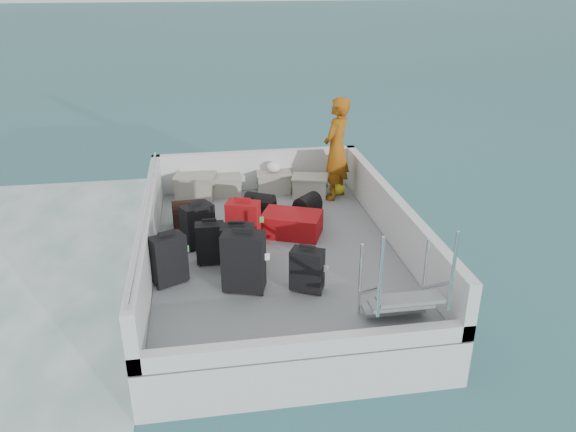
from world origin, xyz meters
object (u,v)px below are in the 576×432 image
crate_3 (310,187)px  passenger (336,149)px  suitcase_5 (243,223)px  suitcase_3 (244,262)px  suitcase_4 (238,249)px  crate_1 (224,186)px  suitcase_1 (210,244)px  crate_0 (196,187)px  crate_2 (274,183)px  suitcase_8 (292,224)px  suitcase_2 (198,226)px  suitcase_6 (307,271)px  suitcase_0 (169,260)px

crate_3 → passenger: bearing=-14.0°
suitcase_5 → crate_3: suitcase_5 is taller
suitcase_3 → suitcase_4: suitcase_3 is taller
suitcase_5 → crate_1: suitcase_5 is taller
suitcase_1 → crate_0: suitcase_1 is taller
crate_2 → suitcase_3: bearing=-104.1°
suitcase_3 → suitcase_8: 1.71m
suitcase_4 → suitcase_8: 1.32m
suitcase_2 → suitcase_3: (0.54, -1.30, 0.07)m
suitcase_8 → crate_2: (-0.02, 1.78, 0.00)m
suitcase_6 → crate_2: size_ratio=0.96×
suitcase_8 → crate_0: (-1.40, 1.73, 0.02)m
suitcase_1 → crate_3: (1.78, 2.17, -0.12)m
suitcase_1 → suitcase_4: 0.44m
suitcase_2 → crate_0: suitcase_2 is taller
suitcase_4 → suitcase_6: 1.01m
suitcase_4 → suitcase_8: bearing=56.5°
crate_1 → crate_2: (0.88, 0.00, 0.01)m
suitcase_0 → crate_3: suitcase_0 is taller
suitcase_2 → crate_1: bearing=48.2°
suitcase_2 → passenger: passenger is taller
suitcase_8 → crate_3: size_ratio=1.50×
suitcase_2 → crate_3: suitcase_2 is taller
crate_2 → crate_0: bearing=-178.0°
suitcase_8 → crate_1: (-0.90, 1.78, -0.00)m
suitcase_5 → crate_3: (1.29, 1.64, -0.15)m
suitcase_1 → suitcase_2: 0.56m
crate_2 → suitcase_4: bearing=-107.1°
suitcase_2 → suitcase_3: suitcase_3 is taller
suitcase_2 → crate_0: (-0.02, 1.90, -0.12)m
suitcase_0 → crate_2: 3.41m
suitcase_1 → suitcase_6: bearing=-37.7°
passenger → crate_1: bearing=-63.8°
crate_0 → suitcase_1: bearing=-85.9°
suitcase_5 → passenger: 2.37m
crate_2 → passenger: 1.30m
suitcase_0 → suitcase_1: suitcase_0 is taller
suitcase_5 → suitcase_3: bearing=-75.4°
suitcase_1 → crate_1: 2.51m
crate_2 → suitcase_1: bearing=-115.7°
suitcase_4 → suitcase_5: (0.14, 0.80, -0.00)m
suitcase_2 → suitcase_3: 1.41m
crate_1 → crate_2: crate_2 is taller
crate_0 → suitcase_3: bearing=-80.2°
suitcase_1 → suitcase_8: suitcase_1 is taller
crate_1 → suitcase_4: bearing=-89.4°
suitcase_1 → suitcase_2: size_ratio=0.92×
suitcase_0 → crate_0: (0.35, 2.89, -0.13)m
crate_3 → suitcase_3: bearing=-115.5°
crate_2 → suitcase_2: bearing=-124.8°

